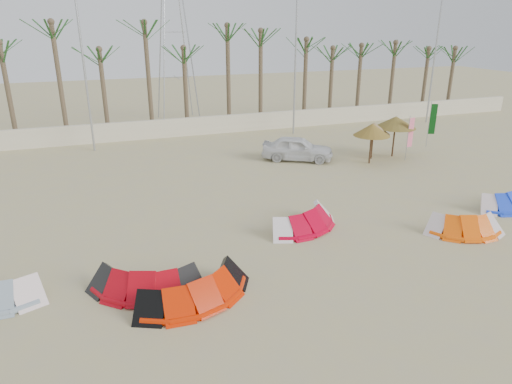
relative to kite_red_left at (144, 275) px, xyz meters
name	(u,v)px	position (x,y,z in m)	size (l,w,h in m)	color
ground	(324,299)	(4.95, -2.49, -0.42)	(120.00, 120.00, 0.00)	tan
boundary_wall	(181,127)	(4.95, 19.51, 0.23)	(60.00, 0.30, 1.30)	beige
palm_line	(181,42)	(5.62, 21.01, 6.02)	(52.00, 4.00, 7.70)	brown
lamp_b	(83,57)	(-1.01, 17.51, 5.35)	(1.25, 0.14, 11.00)	#A5A8AD
lamp_c	(296,52)	(12.99, 17.51, 5.35)	(1.25, 0.14, 11.00)	#A5A8AD
lamp_d	(436,49)	(24.99, 17.51, 5.35)	(1.25, 0.14, 11.00)	#A5A8AD
pylon	(179,119)	(5.95, 25.51, -0.42)	(3.00, 3.00, 14.00)	#A5A8AD
kite_red_left	(144,275)	(0.00, 0.00, 0.00)	(3.82, 2.50, 0.90)	#AD030F
kite_red_mid	(192,283)	(1.30, -0.95, 0.00)	(4.02, 2.54, 0.90)	red
kite_red_right	(302,216)	(6.54, 2.47, 0.00)	(3.74, 2.64, 0.90)	#BF001E
kite_orange	(460,222)	(12.15, -0.13, 0.00)	(3.30, 2.30, 0.90)	#FF5806
kite_blue	(503,198)	(15.84, 1.30, 0.00)	(3.05, 1.75, 0.90)	blue
parasol_left	(372,130)	(14.01, 9.08, 1.57)	(2.10, 2.10, 2.34)	#4C331E
parasol_mid	(374,128)	(14.66, 9.87, 1.43)	(1.96, 1.96, 2.21)	#4C331E
parasol_right	(396,122)	(16.17, 9.87, 1.70)	(2.46, 2.46, 2.48)	#4C331E
flag_pink	(411,134)	(16.56, 8.88, 1.17)	(0.45, 0.10, 2.67)	#A5A8AD
flag_green	(432,120)	(19.75, 10.94, 1.36)	(0.44, 0.17, 3.01)	#A5A8AD
car	(297,148)	(10.32, 11.12, 0.29)	(1.68, 4.18, 1.42)	silver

